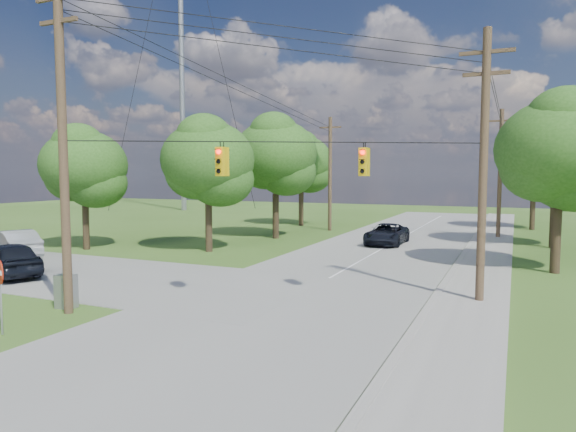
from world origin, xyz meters
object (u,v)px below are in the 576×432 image
at_px(pole_north_e, 500,173).
at_px(control_cabinet, 66,291).
at_px(do_not_enter_sign, 0,280).
at_px(pole_north_w, 330,173).
at_px(car_main_north, 387,234).
at_px(car_cross_silver, 15,244).
at_px(car_cross_dark, 9,259).
at_px(pole_ne, 483,162).
at_px(pole_sw, 63,140).

height_order(pole_north_e, control_cabinet, pole_north_e).
bearing_deg(control_cabinet, do_not_enter_sign, -83.89).
relative_size(pole_north_w, car_main_north, 1.91).
height_order(car_cross_silver, control_cabinet, car_cross_silver).
xyz_separation_m(car_cross_dark, car_cross_silver, (-4.68, 3.95, -0.01)).
bearing_deg(pole_ne, car_main_north, 115.51).
height_order(pole_sw, do_not_enter_sign, pole_sw).
height_order(pole_ne, control_cabinet, pole_ne).
relative_size(car_cross_dark, car_main_north, 0.95).
relative_size(pole_north_w, car_cross_silver, 1.96).
relative_size(pole_ne, do_not_enter_sign, 4.38).
distance_m(pole_sw, pole_north_e, 32.55).
bearing_deg(pole_north_e, pole_north_w, 180.00).
bearing_deg(car_main_north, pole_sw, -105.75).
xyz_separation_m(pole_ne, car_main_north, (-7.14, 14.96, -4.71)).
relative_size(pole_north_e, car_main_north, 1.91).
relative_size(pole_sw, do_not_enter_sign, 5.01).
distance_m(car_cross_silver, control_cabinet, 13.93).
distance_m(pole_ne, car_main_north, 17.23).
xyz_separation_m(car_cross_dark, control_cabinet, (7.26, -3.23, -0.25)).
bearing_deg(car_main_north, car_cross_silver, -141.82).
bearing_deg(car_cross_dark, pole_sw, 87.88).
relative_size(pole_ne, car_main_north, 2.00).
bearing_deg(pole_north_w, car_cross_dark, -106.14).
relative_size(pole_north_e, car_cross_silver, 1.96).
height_order(pole_ne, do_not_enter_sign, pole_ne).
distance_m(car_cross_dark, do_not_enter_sign, 10.27).
distance_m(car_cross_dark, control_cabinet, 7.95).
bearing_deg(pole_sw, car_main_north, 74.25).
xyz_separation_m(pole_sw, car_cross_silver, (-12.57, 7.67, -5.36)).
xyz_separation_m(pole_north_w, do_not_enter_sign, (0.48, -32.30, -3.39)).
distance_m(pole_sw, pole_ne, 15.51).
relative_size(car_cross_dark, control_cabinet, 3.94).
xyz_separation_m(pole_north_w, control_cabinet, (-0.23, -29.11, -4.50)).
bearing_deg(pole_north_e, do_not_enter_sign, -112.55).
relative_size(pole_sw, pole_north_w, 1.20).
bearing_deg(car_main_north, pole_north_w, 133.84).
distance_m(pole_ne, do_not_enter_sign, 17.32).
bearing_deg(car_main_north, pole_north_e, 44.61).
xyz_separation_m(pole_ne, pole_north_e, (-0.00, 22.00, -0.34)).
bearing_deg(do_not_enter_sign, pole_ne, 60.79).
height_order(pole_sw, pole_north_w, pole_sw).
distance_m(car_cross_silver, car_main_north, 24.09).
distance_m(pole_north_e, car_main_north, 10.94).
xyz_separation_m(pole_north_w, car_main_north, (6.76, -7.04, -4.37)).
height_order(pole_ne, car_cross_silver, pole_ne).
bearing_deg(car_cross_silver, car_cross_dark, 73.00).
relative_size(car_main_north, control_cabinet, 4.13).
relative_size(pole_sw, pole_ne, 1.14).
relative_size(pole_sw, control_cabinet, 9.45).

